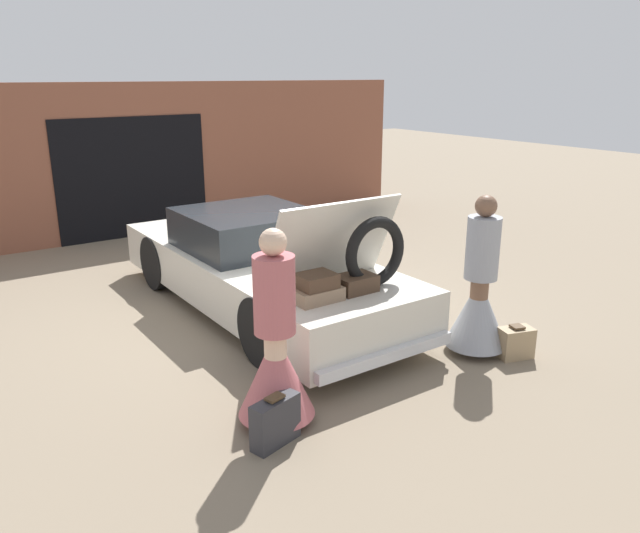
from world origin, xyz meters
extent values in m
plane|color=#7F705B|center=(0.00, 0.00, 0.00)|extent=(40.00, 40.00, 0.00)
cube|color=brown|center=(0.00, 4.71, 1.40)|extent=(12.00, 0.12, 2.80)
cube|color=black|center=(0.00, 4.64, 1.10)|extent=(2.80, 0.02, 2.20)
cube|color=silver|center=(0.00, 0.00, 0.47)|extent=(1.78, 4.93, 0.58)
cube|color=#1E2328|center=(0.00, 0.30, 1.01)|extent=(1.57, 1.58, 0.49)
cylinder|color=black|center=(-0.82, 1.53, 0.38)|extent=(0.18, 0.76, 0.76)
cylinder|color=black|center=(0.82, 1.53, 0.38)|extent=(0.18, 0.76, 0.76)
cylinder|color=black|center=(-0.82, -1.48, 0.38)|extent=(0.18, 0.76, 0.76)
cylinder|color=black|center=(0.82, -1.48, 0.38)|extent=(0.18, 0.76, 0.76)
cube|color=silver|center=(0.00, -2.50, 0.28)|extent=(1.69, 0.10, 0.12)
cube|color=silver|center=(0.00, -1.57, 1.23)|extent=(1.52, 0.46, 0.95)
cube|color=#8C7259|center=(-0.42, -1.89, 0.83)|extent=(0.49, 0.33, 0.14)
cube|color=#473323|center=(0.08, -1.89, 0.85)|extent=(0.42, 0.31, 0.18)
cube|color=#473323|center=(-0.42, -1.89, 0.97)|extent=(0.37, 0.31, 0.14)
torus|color=black|center=(0.34, -1.89, 1.14)|extent=(0.77, 0.12, 0.77)
cylinder|color=beige|center=(-1.27, -2.52, 0.43)|extent=(0.20, 0.20, 0.85)
cone|color=#B25B60|center=(-1.27, -2.52, 0.47)|extent=(0.67, 0.67, 0.77)
cylinder|color=#B25B60|center=(-1.27, -2.52, 1.19)|extent=(0.35, 0.35, 0.67)
sphere|color=beige|center=(-1.27, -2.52, 1.64)|extent=(0.23, 0.23, 0.23)
cylinder|color=brown|center=(1.27, -2.52, 0.42)|extent=(0.19, 0.19, 0.85)
cone|color=#9399A3|center=(1.27, -2.52, 0.47)|extent=(0.67, 0.67, 0.76)
cylinder|color=#9399A3|center=(1.27, -2.52, 1.18)|extent=(0.35, 0.35, 0.67)
sphere|color=brown|center=(1.27, -2.52, 1.63)|extent=(0.23, 0.23, 0.23)
cube|color=#2D2D33|center=(-1.46, -2.81, 0.20)|extent=(0.48, 0.27, 0.41)
cube|color=#4C3823|center=(-1.46, -2.81, 0.43)|extent=(0.18, 0.13, 0.02)
cube|color=#9E8460|center=(1.51, -2.87, 0.17)|extent=(0.41, 0.31, 0.34)
cube|color=#4C3823|center=(1.51, -2.87, 0.36)|extent=(0.16, 0.16, 0.02)
camera|label=1|loc=(-3.74, -6.71, 2.94)|focal=35.00mm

